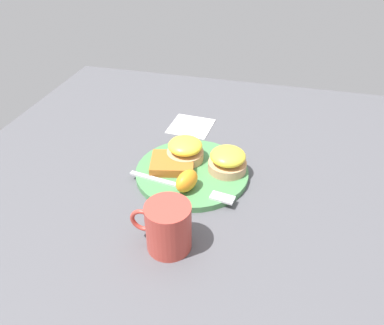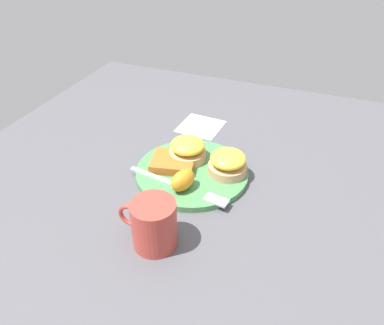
% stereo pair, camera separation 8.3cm
% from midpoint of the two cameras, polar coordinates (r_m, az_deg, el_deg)
% --- Properties ---
extents(ground_plane, '(1.10, 1.10, 0.00)m').
position_cam_midpoint_polar(ground_plane, '(0.85, -2.79, -1.98)').
color(ground_plane, '#4C4C51').
extents(plate, '(0.25, 0.25, 0.01)m').
position_cam_midpoint_polar(plate, '(0.84, -2.81, -1.60)').
color(plate, '#47844C').
rests_on(plate, ground_plane).
extents(sandwich_benedict_left, '(0.09, 0.09, 0.05)m').
position_cam_midpoint_polar(sandwich_benedict_left, '(0.82, 2.60, 0.23)').
color(sandwich_benedict_left, tan).
rests_on(sandwich_benedict_left, plate).
extents(sandwich_benedict_right, '(0.09, 0.09, 0.05)m').
position_cam_midpoint_polar(sandwich_benedict_right, '(0.86, -3.80, 1.86)').
color(sandwich_benedict_right, tan).
rests_on(sandwich_benedict_right, plate).
extents(hashbrown_patty, '(0.11, 0.10, 0.02)m').
position_cam_midpoint_polar(hashbrown_patty, '(0.84, -5.78, -0.16)').
color(hashbrown_patty, '#A65F23').
rests_on(hashbrown_patty, plate).
extents(orange_wedge, '(0.05, 0.07, 0.04)m').
position_cam_midpoint_polar(orange_wedge, '(0.77, -3.87, -2.93)').
color(orange_wedge, orange).
rests_on(orange_wedge, plate).
extents(fork, '(0.24, 0.05, 0.00)m').
position_cam_midpoint_polar(fork, '(0.78, -3.76, -4.03)').
color(fork, silver).
rests_on(fork, plate).
extents(cup, '(0.11, 0.08, 0.09)m').
position_cam_midpoint_polar(cup, '(0.66, -7.35, -9.85)').
color(cup, '#B23D33').
rests_on(cup, ground_plane).
extents(napkin, '(0.12, 0.12, 0.00)m').
position_cam_midpoint_polar(napkin, '(1.03, -2.48, 5.53)').
color(napkin, white).
rests_on(napkin, ground_plane).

